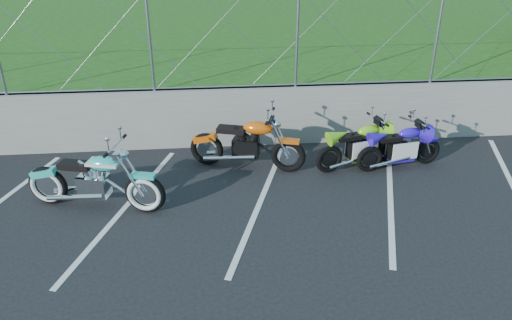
{
  "coord_description": "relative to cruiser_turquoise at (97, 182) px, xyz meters",
  "views": [
    {
      "loc": [
        -0.82,
        -6.7,
        4.63
      ],
      "look_at": [
        -0.06,
        1.3,
        0.66
      ],
      "focal_mm": 35.0,
      "sensor_mm": 36.0,
      "label": 1
    }
  ],
  "objects": [
    {
      "name": "chain_link_fence",
      "position": [
        2.84,
        2.48,
        1.8
      ],
      "size": [
        28.0,
        0.03,
        2.0
      ],
      "color": "gray",
      "rests_on": "retaining_wall"
    },
    {
      "name": "ground",
      "position": [
        2.84,
        -1.02,
        -0.5
      ],
      "size": [
        90.0,
        90.0,
        0.0
      ],
      "primitive_type": "plane",
      "color": "black",
      "rests_on": "ground"
    },
    {
      "name": "cruiser_turquoise",
      "position": [
        0.0,
        0.0,
        0.0
      ],
      "size": [
        2.46,
        0.88,
        1.25
      ],
      "rotation": [
        0.0,
        0.0,
        -0.25
      ],
      "color": "black",
      "rests_on": "ground"
    },
    {
      "name": "sportbike_green",
      "position": [
        4.97,
        1.13,
        -0.07
      ],
      "size": [
        1.89,
        0.74,
        1.0
      ],
      "rotation": [
        0.0,
        0.0,
        0.27
      ],
      "color": "black",
      "rests_on": "ground"
    },
    {
      "name": "grass_field",
      "position": [
        2.84,
        12.48,
        0.15
      ],
      "size": [
        30.0,
        20.0,
        1.3
      ],
      "primitive_type": "cube",
      "color": "#1F4A13",
      "rests_on": "ground"
    },
    {
      "name": "parking_lines",
      "position": [
        4.04,
        -0.02,
        -0.5
      ],
      "size": [
        18.29,
        4.31,
        0.01
      ],
      "color": "silver",
      "rests_on": "ground"
    },
    {
      "name": "retaining_wall",
      "position": [
        2.84,
        2.48,
        0.15
      ],
      "size": [
        30.0,
        0.22,
        1.3
      ],
      "primitive_type": "cube",
      "color": "slate",
      "rests_on": "ground"
    },
    {
      "name": "sportbike_blue",
      "position": [
        5.77,
        1.02,
        -0.08
      ],
      "size": [
        1.85,
        0.66,
        0.97
      ],
      "rotation": [
        0.0,
        0.0,
        0.18
      ],
      "color": "black",
      "rests_on": "ground"
    },
    {
      "name": "naked_orange",
      "position": [
        2.72,
        1.28,
        0.0
      ],
      "size": [
        2.3,
        0.92,
        1.18
      ],
      "rotation": [
        0.0,
        0.0,
        -0.29
      ],
      "color": "black",
      "rests_on": "ground"
    }
  ]
}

